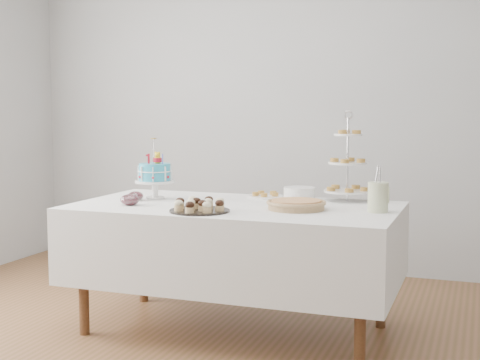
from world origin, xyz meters
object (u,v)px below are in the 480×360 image
(pie, at_px, (296,204))
(pastry_plate, at_px, (266,195))
(jam_bowl_b, at_px, (136,196))
(utensil_pitcher, at_px, (378,196))
(plate_stack, at_px, (299,193))
(cupcake_tray, at_px, (200,205))
(birthday_cake, at_px, (155,182))
(table, at_px, (235,243))
(jam_bowl_a, at_px, (130,200))
(tiered_stand, at_px, (348,164))

(pie, relative_size, pastry_plate, 1.47)
(jam_bowl_b, bearing_deg, pie, -1.35)
(pie, distance_m, utensil_pitcher, 0.46)
(plate_stack, height_order, pastry_plate, plate_stack)
(cupcake_tray, height_order, utensil_pitcher, utensil_pitcher)
(birthday_cake, bearing_deg, table, -29.00)
(pastry_plate, xyz_separation_m, jam_bowl_a, (-0.65, -0.62, 0.02))
(cupcake_tray, xyz_separation_m, pie, (0.48, 0.27, -0.01))
(tiered_stand, distance_m, utensil_pitcher, 0.48)
(tiered_stand, relative_size, jam_bowl_a, 4.96)
(pastry_plate, bearing_deg, birthday_cake, -153.36)
(jam_bowl_a, bearing_deg, birthday_cake, 88.07)
(tiered_stand, bearing_deg, table, -146.01)
(utensil_pitcher, bearing_deg, cupcake_tray, -150.25)
(pie, xyz_separation_m, jam_bowl_b, (-1.04, 0.02, -0.00))
(pie, xyz_separation_m, plate_stack, (-0.09, 0.42, 0.01))
(birthday_cake, height_order, plate_stack, birthday_cake)
(table, xyz_separation_m, jam_bowl_b, (-0.65, -0.02, 0.25))
(pastry_plate, height_order, jam_bowl_a, jam_bowl_a)
(cupcake_tray, relative_size, jam_bowl_a, 2.98)
(tiered_stand, relative_size, jam_bowl_b, 5.81)
(jam_bowl_a, bearing_deg, utensil_pitcher, 9.43)
(birthday_cake, relative_size, tiered_stand, 0.69)
(birthday_cake, relative_size, pie, 1.13)
(jam_bowl_a, relative_size, jam_bowl_b, 1.17)
(cupcake_tray, distance_m, pastry_plate, 0.73)
(pastry_plate, bearing_deg, utensil_pitcher, -26.50)
(pastry_plate, bearing_deg, jam_bowl_a, -136.04)
(cupcake_tray, relative_size, plate_stack, 1.70)
(jam_bowl_b, bearing_deg, birthday_cake, 51.01)
(table, height_order, pastry_plate, pastry_plate)
(table, relative_size, birthday_cake, 4.98)
(pie, height_order, tiered_stand, tiered_stand)
(pie, relative_size, tiered_stand, 0.61)
(table, xyz_separation_m, jam_bowl_a, (-0.58, -0.22, 0.26))
(cupcake_tray, height_order, jam_bowl_a, cupcake_tray)
(plate_stack, bearing_deg, cupcake_tray, -119.28)
(jam_bowl_b, bearing_deg, utensil_pitcher, 1.34)
(tiered_stand, bearing_deg, birthday_cake, -164.69)
(pie, xyz_separation_m, tiered_stand, (0.20, 0.45, 0.20))
(birthday_cake, bearing_deg, tiered_stand, -5.61)
(cupcake_tray, height_order, pastry_plate, cupcake_tray)
(table, distance_m, jam_bowl_a, 0.67)
(table, distance_m, jam_bowl_b, 0.70)
(pie, height_order, utensil_pitcher, utensil_pitcher)
(table, xyz_separation_m, tiered_stand, (0.59, 0.40, 0.46))
(cupcake_tray, bearing_deg, birthday_cake, 140.48)
(table, height_order, birthday_cake, birthday_cake)
(birthday_cake, distance_m, pastry_plate, 0.72)
(jam_bowl_a, relative_size, utensil_pitcher, 0.44)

